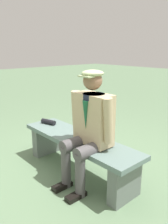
% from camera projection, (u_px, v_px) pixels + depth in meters
% --- Properties ---
extents(ground_plane, '(30.00, 30.00, 0.00)m').
position_uv_depth(ground_plane, '(79.00, 172.00, 2.97)').
color(ground_plane, '#5E7B59').
extents(bench, '(1.77, 0.48, 0.48)m').
position_uv_depth(bench, '(78.00, 148.00, 2.88)').
color(bench, slate).
rests_on(bench, ground).
extents(seated_man, '(0.62, 0.61, 1.33)m').
position_uv_depth(seated_man, '(89.00, 124.00, 2.54)').
color(seated_man, tan).
rests_on(seated_man, ground).
extents(rolled_magazine, '(0.24, 0.13, 0.07)m').
position_uv_depth(rolled_magazine, '(48.00, 122.00, 3.33)').
color(rolled_magazine, black).
rests_on(rolled_magazine, bench).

